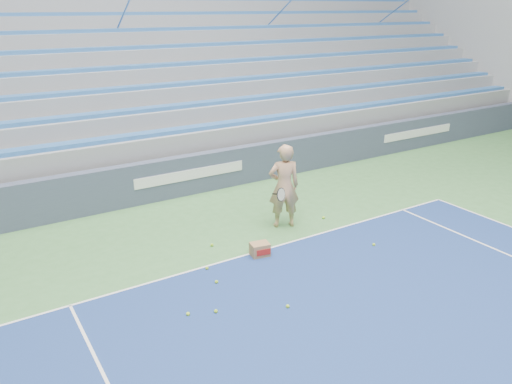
% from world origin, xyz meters
% --- Properties ---
extents(sponsor_barrier, '(30.00, 0.32, 1.10)m').
position_xyz_m(sponsor_barrier, '(0.00, 15.88, 0.55)').
color(sponsor_barrier, '#3C455C').
rests_on(sponsor_barrier, ground).
extents(bleachers, '(31.00, 9.15, 7.30)m').
position_xyz_m(bleachers, '(0.00, 21.60, 2.36)').
color(bleachers, gray).
rests_on(bleachers, ground).
extents(tennis_player, '(1.03, 0.97, 1.99)m').
position_xyz_m(tennis_player, '(0.97, 12.72, 1.00)').
color(tennis_player, tan).
rests_on(tennis_player, ground).
extents(ball_box, '(0.43, 0.36, 0.29)m').
position_xyz_m(ball_box, '(-0.31, 11.72, 0.14)').
color(ball_box, olive).
rests_on(ball_box, ground).
extents(tennis_ball_0, '(0.07, 0.07, 0.07)m').
position_xyz_m(tennis_ball_0, '(-2.49, 10.54, 0.03)').
color(tennis_ball_0, '#A3D42B').
rests_on(tennis_ball_0, ground).
extents(tennis_ball_1, '(0.07, 0.07, 0.07)m').
position_xyz_m(tennis_ball_1, '(-1.52, 11.77, 0.03)').
color(tennis_ball_1, '#A3D42B').
rests_on(tennis_ball_1, ground).
extents(tennis_ball_2, '(0.07, 0.07, 0.07)m').
position_xyz_m(tennis_ball_2, '(-1.60, 11.21, 0.03)').
color(tennis_ball_2, '#A3D42B').
rests_on(tennis_ball_2, ground).
extents(tennis_ball_3, '(0.07, 0.07, 0.07)m').
position_xyz_m(tennis_ball_3, '(-2.06, 10.36, 0.03)').
color(tennis_ball_3, '#A3D42B').
rests_on(tennis_ball_3, ground).
extents(tennis_ball_4, '(0.07, 0.07, 0.07)m').
position_xyz_m(tennis_ball_4, '(2.05, 12.53, 0.03)').
color(tennis_ball_4, '#A3D42B').
rests_on(tennis_ball_4, ground).
extents(tennis_ball_5, '(0.07, 0.07, 0.07)m').
position_xyz_m(tennis_ball_5, '(2.03, 10.79, 0.03)').
color(tennis_ball_5, '#A3D42B').
rests_on(tennis_ball_5, ground).
extents(tennis_ball_6, '(0.07, 0.07, 0.07)m').
position_xyz_m(tennis_ball_6, '(-0.96, 12.64, 0.03)').
color(tennis_ball_6, '#A3D42B').
rests_on(tennis_ball_6, ground).
extents(tennis_ball_7, '(0.07, 0.07, 0.07)m').
position_xyz_m(tennis_ball_7, '(-0.93, 9.84, 0.03)').
color(tennis_ball_7, '#A3D42B').
rests_on(tennis_ball_7, ground).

